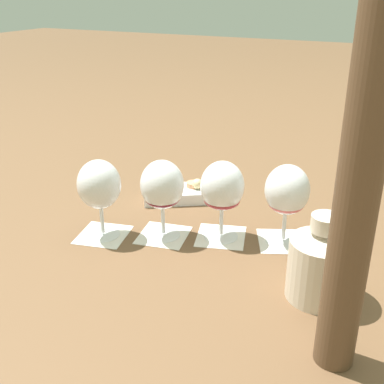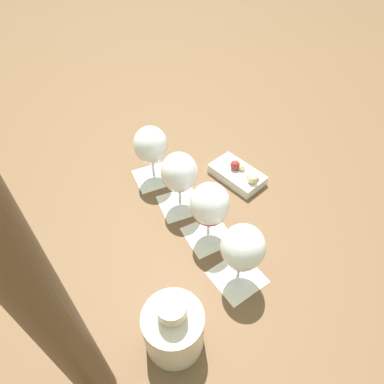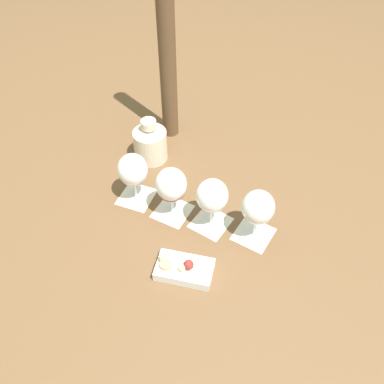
{
  "view_description": "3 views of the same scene",
  "coord_description": "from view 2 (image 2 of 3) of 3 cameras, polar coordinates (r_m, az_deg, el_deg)",
  "views": [
    {
      "loc": [
        -0.41,
        0.84,
        0.52
      ],
      "look_at": [
        0.0,
        -0.0,
        0.11
      ],
      "focal_mm": 45.0,
      "sensor_mm": 36.0,
      "label": 1
    },
    {
      "loc": [
        -0.55,
        0.11,
        0.71
      ],
      "look_at": [
        0.0,
        -0.0,
        0.11
      ],
      "focal_mm": 32.0,
      "sensor_mm": 36.0,
      "label": 2
    },
    {
      "loc": [
        0.58,
        -0.59,
        0.97
      ],
      "look_at": [
        0.0,
        -0.0,
        0.11
      ],
      "focal_mm": 38.0,
      "sensor_mm": 36.0,
      "label": 3
    }
  ],
  "objects": [
    {
      "name": "tasting_card_2",
      "position": [
        0.95,
        -1.97,
        -2.03
      ],
      "size": [
        0.12,
        0.13,
        0.0
      ],
      "color": "silver",
      "rests_on": "ground_plane"
    },
    {
      "name": "wine_glass_2",
      "position": [
        0.86,
        -2.16,
        2.92
      ],
      "size": [
        0.09,
        0.09,
        0.17
      ],
      "color": "white",
      "rests_on": "tasting_card_2"
    },
    {
      "name": "snack_dish",
      "position": [
        1.01,
        7.69,
        2.95
      ],
      "size": [
        0.18,
        0.16,
        0.06
      ],
      "color": "silver",
      "rests_on": "ground_plane"
    },
    {
      "name": "wine_glass_0",
      "position": [
        0.73,
        8.42,
        -9.48
      ],
      "size": [
        0.09,
        0.09,
        0.17
      ],
      "color": "white",
      "rests_on": "tasting_card_0"
    },
    {
      "name": "tasting_card_0",
      "position": [
        0.82,
        7.55,
        -13.88
      ],
      "size": [
        0.14,
        0.14,
        0.0
      ],
      "color": "silver",
      "rests_on": "ground_plane"
    },
    {
      "name": "ceramic_vase",
      "position": [
        0.69,
        -3.11,
        -21.52
      ],
      "size": [
        0.12,
        0.12,
        0.16
      ],
      "color": "beige",
      "rests_on": "ground_plane"
    },
    {
      "name": "ground_plane",
      "position": [
        0.91,
        -0.06,
        -4.8
      ],
      "size": [
        8.0,
        8.0,
        0.0
      ],
      "primitive_type": "plane",
      "color": "brown"
    },
    {
      "name": "wine_glass_3",
      "position": [
        0.95,
        -6.88,
        7.41
      ],
      "size": [
        0.09,
        0.09,
        0.17
      ],
      "color": "white",
      "rests_on": "tasting_card_3"
    },
    {
      "name": "wine_glass_1",
      "position": [
        0.79,
        2.94,
        -2.36
      ],
      "size": [
        0.09,
        0.09,
        0.17
      ],
      "color": "white",
      "rests_on": "tasting_card_1"
    },
    {
      "name": "tasting_card_1",
      "position": [
        0.88,
        2.66,
        -7.19
      ],
      "size": [
        0.13,
        0.13,
        0.0
      ],
      "color": "silver",
      "rests_on": "ground_plane"
    },
    {
      "name": "tasting_card_3",
      "position": [
        1.02,
        -6.32,
        2.53
      ],
      "size": [
        0.13,
        0.13,
        0.0
      ],
      "color": "silver",
      "rests_on": "ground_plane"
    },
    {
      "name": "umbrella_pole",
      "position": [
        0.43,
        -24.33,
        -15.96
      ],
      "size": [
        0.06,
        0.06,
        0.72
      ],
      "color": "brown",
      "rests_on": "ground_plane"
    }
  ]
}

